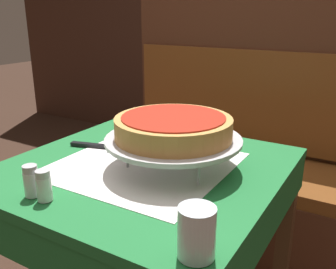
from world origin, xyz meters
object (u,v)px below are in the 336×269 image
object	(u,v)px
water_glass_near	(197,232)
dining_table_rear	(256,93)
salt_shaker	(31,181)
pepper_shaker	(44,186)
condiment_caddy	(269,75)
dining_table_front	(145,192)
deep_dish_pizza	(173,127)
booth_bench	(245,177)
pizza_server	(105,147)
pizza_pan_stand	(173,141)

from	to	relation	value
water_glass_near	dining_table_rear	bearing A→B (deg)	104.78
salt_shaker	pepper_shaker	xyz separation A→B (m)	(0.05, 0.00, -0.00)
dining_table_rear	salt_shaker	world-z (taller)	salt_shaker
condiment_caddy	dining_table_front	bearing A→B (deg)	-86.88
deep_dish_pizza	pepper_shaker	size ratio (longest dim) A/B	4.30
booth_bench	pizza_server	size ratio (longest dim) A/B	5.96
booth_bench	water_glass_near	bearing A→B (deg)	-75.69
pizza_pan_stand	condiment_caddy	world-z (taller)	condiment_caddy
pizza_pan_stand	pepper_shaker	world-z (taller)	pizza_pan_stand
deep_dish_pizza	salt_shaker	world-z (taller)	deep_dish_pizza
dining_table_rear	booth_bench	distance (m)	0.89
pizza_pan_stand	dining_table_rear	bearing A→B (deg)	99.48
salt_shaker	pizza_server	bearing A→B (deg)	100.23
booth_bench	water_glass_near	xyz separation A→B (m)	(0.30, -1.16, 0.42)
deep_dish_pizza	water_glass_near	distance (m)	0.43
dining_table_front	pepper_shaker	size ratio (longest dim) A/B	10.09
pizza_pan_stand	water_glass_near	distance (m)	0.43
water_glass_near	pizza_server	bearing A→B (deg)	145.28
pizza_server	deep_dish_pizza	bearing A→B (deg)	-4.71
pizza_pan_stand	pizza_server	xyz separation A→B (m)	(-0.28, 0.02, -0.08)
pizza_pan_stand	condiment_caddy	xyz separation A→B (m)	(-0.18, 1.56, -0.04)
dining_table_front	dining_table_rear	xyz separation A→B (m)	(-0.18, 1.66, -0.01)
pizza_server	dining_table_rear	bearing A→B (deg)	89.75
dining_table_rear	condiment_caddy	bearing A→B (deg)	-37.29
pizza_server	water_glass_near	world-z (taller)	water_glass_near
dining_table_rear	dining_table_front	bearing A→B (deg)	-83.66
dining_table_front	condiment_caddy	world-z (taller)	condiment_caddy
dining_table_front	deep_dish_pizza	size ratio (longest dim) A/B	2.35
dining_table_front	salt_shaker	world-z (taller)	salt_shaker
condiment_caddy	deep_dish_pizza	bearing A→B (deg)	-83.59
booth_bench	salt_shaker	bearing A→B (deg)	-98.24
water_glass_near	booth_bench	bearing A→B (deg)	104.31
dining_table_rear	salt_shaker	bearing A→B (deg)	-88.32
dining_table_rear	pepper_shaker	size ratio (longest dim) A/B	9.18
water_glass_near	pepper_shaker	distance (m)	0.42
deep_dish_pizza	condiment_caddy	world-z (taller)	condiment_caddy
dining_table_front	pizza_server	size ratio (longest dim) A/B	3.29
deep_dish_pizza	booth_bench	bearing A→B (deg)	93.34
pepper_shaker	condiment_caddy	world-z (taller)	condiment_caddy
pizza_server	pepper_shaker	world-z (taller)	pepper_shaker
dining_table_front	water_glass_near	xyz separation A→B (m)	(0.34, -0.32, 0.15)
pizza_pan_stand	dining_table_front	bearing A→B (deg)	-166.53
dining_table_rear	pizza_pan_stand	size ratio (longest dim) A/B	1.81
dining_table_front	condiment_caddy	distance (m)	1.59
booth_bench	salt_shaker	size ratio (longest dim) A/B	17.59
pizza_pan_stand	salt_shaker	xyz separation A→B (m)	(-0.22, -0.34, -0.04)
pizza_server	water_glass_near	xyz separation A→B (m)	(0.53, -0.37, 0.05)
dining_table_front	booth_bench	bearing A→B (deg)	87.20
deep_dish_pizza	salt_shaker	bearing A→B (deg)	-122.64
dining_table_front	booth_bench	world-z (taller)	booth_bench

